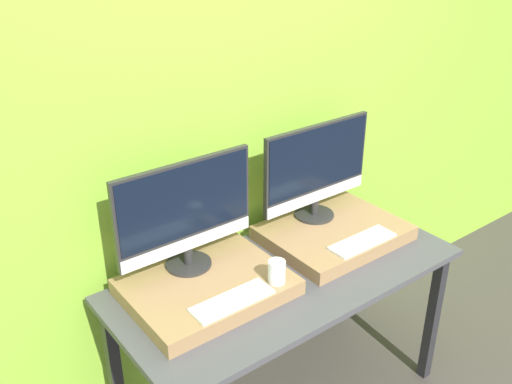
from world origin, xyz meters
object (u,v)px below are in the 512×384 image
object	(u,v)px
mug	(277,272)
monitor_right	(317,168)
monitor_left	(186,212)
keyboard_left	(232,300)
keyboard_right	(362,241)

from	to	relation	value
mug	monitor_right	world-z (taller)	monitor_right
mug	monitor_left	bearing A→B (deg)	124.39
keyboard_left	mug	xyz separation A→B (m)	(0.22, -0.00, 0.04)
monitor_right	keyboard_right	world-z (taller)	monitor_right
monitor_left	monitor_right	world-z (taller)	same
monitor_left	keyboard_right	bearing A→B (deg)	-23.99
keyboard_left	keyboard_right	size ratio (longest dim) A/B	1.00
mug	keyboard_right	distance (m)	0.50
mug	monitor_right	distance (m)	0.63
monitor_left	keyboard_left	world-z (taller)	monitor_left
monitor_left	mug	bearing A→B (deg)	-55.61
monitor_left	mug	xyz separation A→B (m)	(0.22, -0.32, -0.21)
monitor_left	monitor_right	distance (m)	0.72
keyboard_left	monitor_right	bearing A→B (deg)	23.99
mug	keyboard_left	bearing A→B (deg)	180.00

